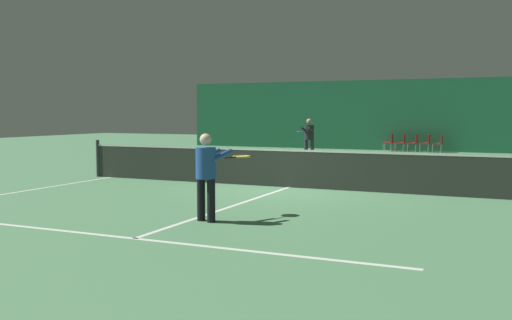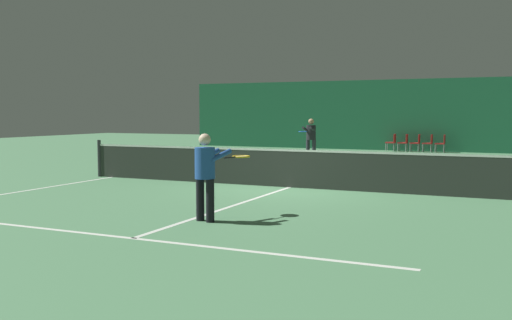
{
  "view_description": "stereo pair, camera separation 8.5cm",
  "coord_description": "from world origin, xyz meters",
  "px_view_note": "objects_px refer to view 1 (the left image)",
  "views": [
    {
      "loc": [
        5.01,
        -13.22,
        1.84
      ],
      "look_at": [
        0.12,
        -2.29,
        0.86
      ],
      "focal_mm": 40.0,
      "sensor_mm": 36.0,
      "label": 1
    },
    {
      "loc": [
        5.09,
        -13.18,
        1.84
      ],
      "look_at": [
        0.12,
        -2.29,
        0.86
      ],
      "focal_mm": 40.0,
      "sensor_mm": 36.0,
      "label": 2
    }
  ],
  "objects_px": {
    "player_far": "(309,136)",
    "courtside_chair_4": "(439,142)",
    "courtside_chair_2": "(414,142)",
    "tennis_ball": "(213,196)",
    "courtside_chair_1": "(402,141)",
    "courtside_chair_0": "(390,141)",
    "player_near": "(208,170)",
    "courtside_chair_3": "(426,142)",
    "tennis_net": "(289,167)"
  },
  "relations": [
    {
      "from": "courtside_chair_1",
      "to": "courtside_chair_4",
      "type": "relative_size",
      "value": 1.0
    },
    {
      "from": "player_near",
      "to": "player_far",
      "type": "bearing_deg",
      "value": 25.95
    },
    {
      "from": "courtside_chair_2",
      "to": "courtside_chair_1",
      "type": "bearing_deg",
      "value": -90.0
    },
    {
      "from": "tennis_net",
      "to": "courtside_chair_2",
      "type": "relative_size",
      "value": 14.29
    },
    {
      "from": "courtside_chair_3",
      "to": "tennis_ball",
      "type": "relative_size",
      "value": 12.73
    },
    {
      "from": "courtside_chair_1",
      "to": "courtside_chair_2",
      "type": "bearing_deg",
      "value": 90.0
    },
    {
      "from": "courtside_chair_1",
      "to": "courtside_chair_2",
      "type": "xyz_separation_m",
      "value": [
        0.58,
        0.0,
        0.0
      ]
    },
    {
      "from": "tennis_net",
      "to": "courtside_chair_0",
      "type": "bearing_deg",
      "value": 91.47
    },
    {
      "from": "player_near",
      "to": "courtside_chair_3",
      "type": "xyz_separation_m",
      "value": [
        1.04,
        19.62,
        -0.39
      ]
    },
    {
      "from": "player_far",
      "to": "tennis_ball",
      "type": "xyz_separation_m",
      "value": [
        1.32,
        -10.41,
        -0.92
      ]
    },
    {
      "from": "courtside_chair_4",
      "to": "player_far",
      "type": "bearing_deg",
      "value": -31.9
    },
    {
      "from": "courtside_chair_3",
      "to": "player_far",
      "type": "bearing_deg",
      "value": -28.21
    },
    {
      "from": "courtside_chair_1",
      "to": "courtside_chair_3",
      "type": "xyz_separation_m",
      "value": [
        1.16,
        0.0,
        0.0
      ]
    },
    {
      "from": "player_near",
      "to": "courtside_chair_1",
      "type": "relative_size",
      "value": 1.79
    },
    {
      "from": "player_far",
      "to": "tennis_ball",
      "type": "bearing_deg",
      "value": 7.14
    },
    {
      "from": "player_near",
      "to": "tennis_ball",
      "type": "xyz_separation_m",
      "value": [
        -1.25,
        2.47,
        -0.84
      ]
    },
    {
      "from": "player_near",
      "to": "courtside_chair_1",
      "type": "xyz_separation_m",
      "value": [
        -0.12,
        19.62,
        -0.39
      ]
    },
    {
      "from": "player_far",
      "to": "courtside_chair_0",
      "type": "relative_size",
      "value": 1.95
    },
    {
      "from": "player_near",
      "to": "tennis_ball",
      "type": "relative_size",
      "value": 22.76
    },
    {
      "from": "tennis_net",
      "to": "courtside_chair_4",
      "type": "relative_size",
      "value": 14.29
    },
    {
      "from": "courtside_chair_0",
      "to": "courtside_chair_1",
      "type": "relative_size",
      "value": 1.0
    },
    {
      "from": "courtside_chair_2",
      "to": "tennis_ball",
      "type": "distance_m",
      "value": 17.24
    },
    {
      "from": "player_near",
      "to": "courtside_chair_0",
      "type": "xyz_separation_m",
      "value": [
        -0.7,
        19.62,
        -0.39
      ]
    },
    {
      "from": "player_far",
      "to": "courtside_chair_1",
      "type": "xyz_separation_m",
      "value": [
        2.45,
        6.74,
        -0.47
      ]
    },
    {
      "from": "courtside_chair_1",
      "to": "player_far",
      "type": "bearing_deg",
      "value": -20.01
    },
    {
      "from": "courtside_chair_0",
      "to": "courtside_chair_3",
      "type": "bearing_deg",
      "value": 90.0
    },
    {
      "from": "player_far",
      "to": "tennis_ball",
      "type": "relative_size",
      "value": 24.78
    },
    {
      "from": "player_far",
      "to": "courtside_chair_4",
      "type": "bearing_deg",
      "value": 148.0
    },
    {
      "from": "tennis_net",
      "to": "player_near",
      "type": "xyz_separation_m",
      "value": [
        0.32,
        -4.74,
        0.37
      ]
    },
    {
      "from": "courtside_chair_2",
      "to": "tennis_ball",
      "type": "xyz_separation_m",
      "value": [
        -1.71,
        -17.15,
        -0.45
      ]
    },
    {
      "from": "player_near",
      "to": "courtside_chair_1",
      "type": "distance_m",
      "value": 19.62
    },
    {
      "from": "courtside_chair_2",
      "to": "courtside_chair_3",
      "type": "distance_m",
      "value": 0.58
    },
    {
      "from": "tennis_ball",
      "to": "courtside_chair_2",
      "type": "bearing_deg",
      "value": 84.3
    },
    {
      "from": "courtside_chair_4",
      "to": "tennis_net",
      "type": "bearing_deg",
      "value": -7.43
    },
    {
      "from": "courtside_chair_0",
      "to": "courtside_chair_1",
      "type": "height_order",
      "value": "same"
    },
    {
      "from": "player_near",
      "to": "courtside_chair_0",
      "type": "bearing_deg",
      "value": 16.69
    },
    {
      "from": "player_far",
      "to": "courtside_chair_2",
      "type": "distance_m",
      "value": 7.41
    },
    {
      "from": "courtside_chair_4",
      "to": "tennis_ball",
      "type": "distance_m",
      "value": 17.39
    },
    {
      "from": "courtside_chair_2",
      "to": "courtside_chair_4",
      "type": "height_order",
      "value": "same"
    },
    {
      "from": "player_far",
      "to": "courtside_chair_1",
      "type": "distance_m",
      "value": 7.19
    },
    {
      "from": "courtside_chair_1",
      "to": "tennis_ball",
      "type": "bearing_deg",
      "value": -3.78
    },
    {
      "from": "tennis_net",
      "to": "courtside_chair_0",
      "type": "relative_size",
      "value": 14.29
    },
    {
      "from": "courtside_chair_4",
      "to": "tennis_ball",
      "type": "bearing_deg",
      "value": -9.51
    },
    {
      "from": "courtside_chair_1",
      "to": "courtside_chair_3",
      "type": "distance_m",
      "value": 1.16
    },
    {
      "from": "courtside_chair_4",
      "to": "courtside_chair_1",
      "type": "bearing_deg",
      "value": -90.0
    },
    {
      "from": "courtside_chair_0",
      "to": "tennis_ball",
      "type": "xyz_separation_m",
      "value": [
        -0.55,
        -17.15,
        -0.45
      ]
    },
    {
      "from": "courtside_chair_0",
      "to": "courtside_chair_3",
      "type": "distance_m",
      "value": 1.74
    },
    {
      "from": "tennis_net",
      "to": "courtside_chair_2",
      "type": "height_order",
      "value": "tennis_net"
    },
    {
      "from": "courtside_chair_3",
      "to": "courtside_chair_4",
      "type": "bearing_deg",
      "value": 90.0
    },
    {
      "from": "player_near",
      "to": "courtside_chair_4",
      "type": "bearing_deg",
      "value": 9.92
    }
  ]
}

